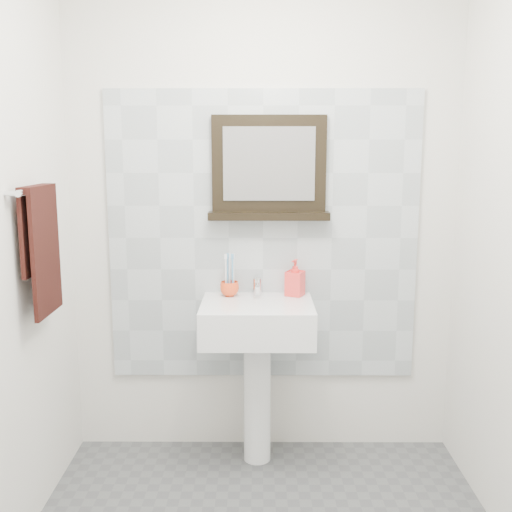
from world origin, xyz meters
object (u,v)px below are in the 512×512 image
at_px(soap_dispenser, 295,278).
at_px(hand_towel, 41,240).
at_px(framed_mirror, 269,171).
at_px(pedestal_sink, 257,338).
at_px(toothbrush_cup, 230,289).

height_order(soap_dispenser, hand_towel, hand_towel).
height_order(soap_dispenser, framed_mirror, framed_mirror).
height_order(pedestal_sink, soap_dispenser, soap_dispenser).
bearing_deg(toothbrush_cup, framed_mirror, 16.66).
height_order(toothbrush_cup, hand_towel, hand_towel).
bearing_deg(pedestal_sink, toothbrush_cup, 138.40).
relative_size(pedestal_sink, soap_dispenser, 5.10).
height_order(toothbrush_cup, framed_mirror, framed_mirror).
relative_size(toothbrush_cup, soap_dispenser, 0.51).
distance_m(pedestal_sink, toothbrush_cup, 0.29).
distance_m(pedestal_sink, hand_towel, 1.13).
distance_m(soap_dispenser, framed_mirror, 0.56).
xyz_separation_m(framed_mirror, hand_towel, (-0.97, -0.56, -0.27)).
bearing_deg(soap_dispenser, pedestal_sink, -120.38).
bearing_deg(soap_dispenser, hand_towel, -131.18).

